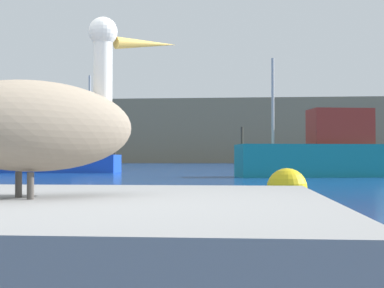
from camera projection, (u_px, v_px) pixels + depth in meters
hillside_backdrop at (237, 133)px, 80.45m from camera, size 140.00×14.37×8.52m
pier_dock at (34, 270)px, 2.48m from camera, size 2.58×2.32×0.64m
pelican at (39, 123)px, 2.51m from camera, size 1.09×0.99×0.85m
fishing_boat_teal at (327, 153)px, 23.13m from camera, size 7.33×3.28×4.83m
fishing_boat_blue at (49, 158)px, 29.75m from camera, size 7.51×2.36×5.09m
mooring_buoy at (287, 188)px, 8.87m from camera, size 0.64×0.64×0.64m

